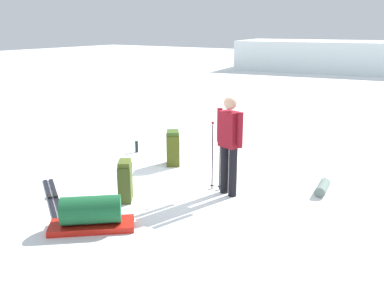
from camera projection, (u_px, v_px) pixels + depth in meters
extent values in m
plane|color=white|center=(192.00, 180.00, 8.07)|extent=(80.00, 80.00, 0.00)
cube|color=white|center=(364.00, 57.00, 26.11)|extent=(15.59, 7.18, 1.82)
cylinder|color=black|center=(233.00, 172.00, 7.21)|extent=(0.14, 0.14, 0.85)
cylinder|color=black|center=(225.00, 169.00, 7.36)|extent=(0.14, 0.14, 0.85)
cube|color=maroon|center=(230.00, 129.00, 7.09)|extent=(0.39, 0.31, 0.60)
cylinder|color=maroon|center=(240.00, 130.00, 6.90)|extent=(0.09, 0.09, 0.58)
cylinder|color=maroon|center=(220.00, 125.00, 7.26)|extent=(0.09, 0.09, 0.58)
sphere|color=tan|center=(230.00, 103.00, 6.97)|extent=(0.22, 0.22, 0.22)
cube|color=black|center=(56.00, 197.00, 7.26)|extent=(1.55, 1.06, 0.02)
cube|color=black|center=(56.00, 195.00, 7.25)|extent=(0.15, 0.13, 0.03)
cube|color=black|center=(50.00, 198.00, 7.22)|extent=(1.55, 1.06, 0.02)
cube|color=black|center=(50.00, 196.00, 7.21)|extent=(0.15, 0.13, 0.03)
cube|color=#424B15|center=(173.00, 150.00, 8.86)|extent=(0.44, 0.46, 0.64)
cube|color=#38511C|center=(173.00, 133.00, 8.77)|extent=(0.39, 0.41, 0.08)
cube|color=#415221|center=(125.00, 183.00, 7.06)|extent=(0.39, 0.42, 0.61)
cube|color=#47581E|center=(124.00, 163.00, 6.97)|extent=(0.35, 0.38, 0.08)
cylinder|color=black|center=(212.00, 157.00, 7.48)|extent=(0.02, 0.02, 1.17)
sphere|color=#A51919|center=(213.00, 123.00, 7.31)|extent=(0.05, 0.05, 0.05)
cylinder|color=black|center=(212.00, 186.00, 7.62)|extent=(0.07, 0.07, 0.01)
cylinder|color=black|center=(220.00, 158.00, 7.44)|extent=(0.02, 0.02, 1.17)
sphere|color=#A51919|center=(221.00, 123.00, 7.27)|extent=(0.05, 0.05, 0.05)
cylinder|color=black|center=(219.00, 186.00, 7.58)|extent=(0.07, 0.07, 0.01)
cube|color=red|center=(92.00, 226.00, 6.13)|extent=(1.19, 1.12, 0.09)
cylinder|color=#195A31|center=(91.00, 210.00, 6.07)|extent=(0.89, 0.85, 0.40)
cylinder|color=slate|center=(323.00, 188.00, 7.44)|extent=(0.25, 0.57, 0.18)
cylinder|color=black|center=(137.00, 147.00, 9.78)|extent=(0.07, 0.07, 0.26)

